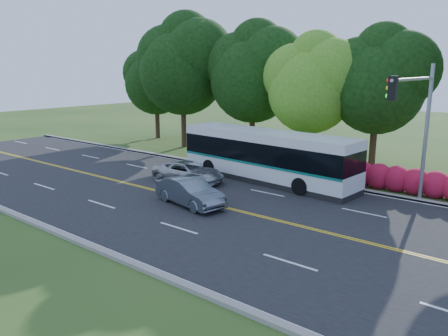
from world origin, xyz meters
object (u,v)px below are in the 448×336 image
Objects in this scene: traffic_signal at (418,114)px; suv at (188,172)px; sedan at (190,192)px; transit_bus at (266,157)px.

traffic_signal is 13.03m from suv.
sedan is at bearing -141.20° from suv.
suv is at bearing -166.70° from traffic_signal.
sedan is 0.93× the size of suv.
sedan is (-0.30, -6.48, -0.82)m from transit_bus.
transit_bus is at bearing 7.69° from sedan.
suv is (-3.50, -3.17, -0.89)m from transit_bus.
transit_bus is 6.54m from sedan.
traffic_signal is 11.50m from sedan.
sedan reaches higher than suv.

